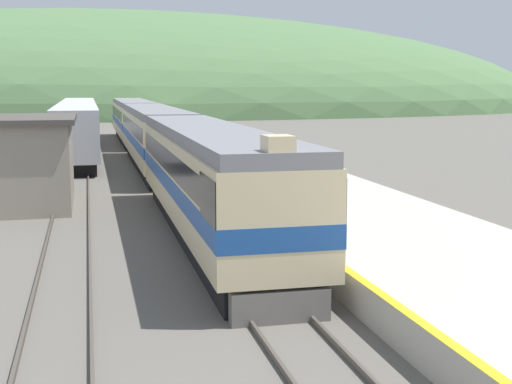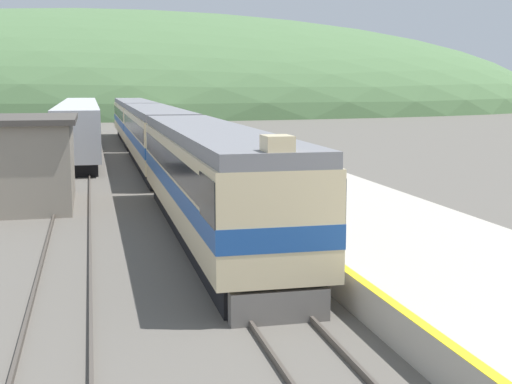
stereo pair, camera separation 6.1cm
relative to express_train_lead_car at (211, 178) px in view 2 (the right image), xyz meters
name	(u,v)px [view 2 (the right image)]	position (x,y,z in m)	size (l,w,h in m)	color
track_main	(135,141)	(0.00, 44.02, -2.07)	(1.52, 180.00, 0.16)	#4C443D
track_siding	(81,142)	(-4.95, 44.02, -2.07)	(1.52, 180.00, 0.16)	#4C443D
platform	(229,156)	(5.29, 24.02, -1.71)	(6.90, 140.00, 0.91)	#BCB5A5
distant_hills	(111,111)	(0.00, 121.49, -2.15)	(189.01, 85.05, 39.26)	#517547
express_train_lead_car	(211,178)	(0.00, 0.00, 0.00)	(3.04, 19.61, 4.30)	black
carriage_second	(156,136)	(0.00, 21.62, -0.01)	(3.03, 21.39, 3.94)	black
carriage_third	(134,119)	(0.00, 43.89, -0.01)	(3.03, 21.39, 3.94)	black
siding_train	(80,125)	(-4.95, 36.62, -0.12)	(2.90, 38.49, 3.94)	black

